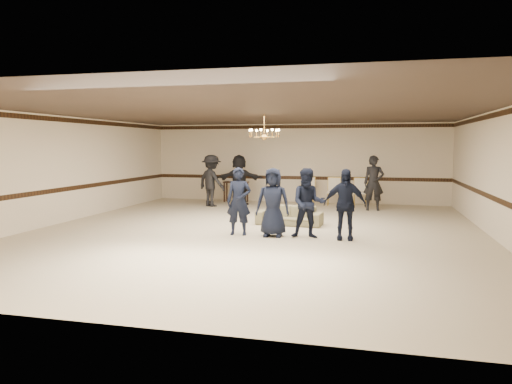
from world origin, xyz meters
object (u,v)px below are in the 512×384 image
settee (289,215)px  adult_mid (239,180)px  boy_c (308,203)px  boy_b (273,202)px  adult_right (374,183)px  banquet_chair_mid (334,192)px  console_table (236,192)px  chandelier (264,126)px  adult_left (212,181)px  boy_a (239,201)px  banquet_chair_right (360,192)px  banquet_chair_left (308,191)px  boy_d (345,204)px

settee → adult_mid: bearing=127.7°
boy_c → boy_b: bearing=173.0°
adult_right → banquet_chair_mid: bearing=139.6°
boy_c → console_table: (-3.90, 6.96, -0.45)m
chandelier → banquet_chair_mid: 5.90m
chandelier → boy_c: 2.95m
settee → banquet_chair_mid: 4.98m
adult_left → adult_right: (6.00, 0.30, 0.00)m
boy_a → adult_left: 5.97m
banquet_chair_right → boy_b: bearing=-111.8°
adult_left → banquet_chair_right: adult_left is taller
adult_right → banquet_chair_left: 2.76m
boy_a → adult_right: adult_right is taller
boy_a → settee: 2.21m
adult_right → banquet_chair_left: bearing=152.1°
boy_c → banquet_chair_left: bearing=90.6°
boy_b → boy_a: bearing=177.4°
boy_d → adult_right: size_ratio=0.89×
console_table → boy_a: bearing=-70.1°
adult_left → adult_right: bearing=-148.5°
boy_a → adult_mid: size_ratio=0.89×
boy_d → banquet_chair_right: (0.20, 6.76, -0.34)m
chandelier → boy_b: size_ratio=0.54×
banquet_chair_mid → boy_c: bearing=-92.8°
boy_d → adult_left: bearing=131.3°
boy_d → adult_right: bearing=79.7°
adult_mid → boy_b: bearing=103.4°
chandelier → boy_b: bearing=-69.5°
boy_a → boy_c: (1.80, 0.00, 0.00)m
boy_c → adult_mid: size_ratio=0.89×
banquet_chair_left → banquet_chair_mid: size_ratio=1.00×
settee → boy_d: bearing=-43.1°
adult_left → console_table: adult_left is taller
adult_right → console_table: size_ratio=1.94×
boy_d → banquet_chair_left: boy_d is taller
boy_b → adult_left: (-3.51, 5.37, 0.11)m
boy_c → console_table: 7.99m
chandelier → adult_right: 5.46m
boy_d → banquet_chair_right: boy_d is taller
adult_left → adult_mid: 1.14m
adult_right → console_table: bearing=162.5°
banquet_chair_left → boy_a: bearing=-95.9°
chandelier → adult_right: bearing=53.0°
adult_right → banquet_chair_right: (-0.49, 1.09, -0.45)m
adult_mid → console_table: 1.12m
adult_left → boy_b: bearing=151.8°
boy_b → adult_mid: (-2.61, 6.07, 0.11)m
boy_b → settee: boy_b is taller
boy_b → settee: size_ratio=0.92×
boy_b → boy_d: same height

